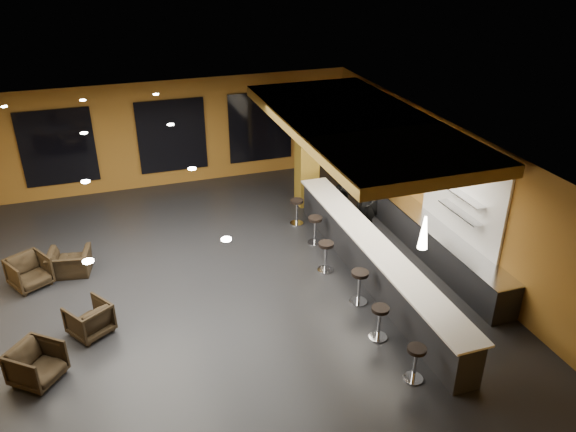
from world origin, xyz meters
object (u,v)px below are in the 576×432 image
object	(u,v)px
armchair_d	(70,263)
bar_stool_2	(359,283)
pendant_2	(328,149)
staff_a	(366,207)
bar_stool_1	(380,318)
bar_stool_3	(326,253)
bar_stool_5	(297,208)
pendant_1	(368,184)
armchair_b	(89,319)
pendant_0	(424,233)
bar_stool_0	(416,359)
bar_counter	(372,262)
armchair_c	(29,272)
column	(307,151)
prep_counter	(433,242)
staff_b	(346,187)
armchair_a	(37,364)
staff_c	(373,186)
bar_stool_4	(315,227)

from	to	relation	value
armchair_d	bar_stool_2	size ratio (longest dim) A/B	1.18
pendant_2	staff_a	distance (m)	1.96
bar_stool_1	bar_stool_3	xyz separation A→B (m)	(-0.07, 2.80, 0.01)
staff_a	bar_stool_5	size ratio (longest dim) A/B	1.97
pendant_1	armchair_b	world-z (taller)	pendant_1
bar_stool_3	pendant_2	bearing A→B (deg)	67.97
pendant_0	bar_stool_0	xyz separation A→B (m)	(-0.76, -1.37, -1.86)
pendant_0	bar_counter	bearing A→B (deg)	90.00
armchair_c	armchair_d	world-z (taller)	armchair_c
staff_a	bar_stool_0	distance (m)	5.98
column	bar_stool_0	world-z (taller)	column
prep_counter	bar_stool_2	distance (m)	2.98
pendant_2	armchair_d	world-z (taller)	pendant_2
armchair_b	bar_stool_3	size ratio (longest dim) A/B	1.00
column	staff_a	size ratio (longest dim) A/B	2.29
armchair_d	bar_stool_2	bearing A→B (deg)	161.63
armchair_c	staff_b	bearing A→B (deg)	-22.52
armchair_a	bar_stool_2	xyz separation A→B (m)	(6.82, 0.37, 0.14)
pendant_2	bar_stool_0	bearing A→B (deg)	-96.81
bar_counter	staff_a	size ratio (longest dim) A/B	5.24
pendant_0	pendant_2	size ratio (longest dim) A/B	1.00
pendant_2	column	bearing A→B (deg)	90.00
pendant_1	bar_stool_0	size ratio (longest dim) A/B	0.92
staff_b	armchair_c	bearing A→B (deg)	168.38
staff_c	staff_b	bearing A→B (deg)	140.40
pendant_1	staff_b	bearing A→B (deg)	74.00
pendant_1	bar_counter	bearing A→B (deg)	-90.00
prep_counter	armchair_a	size ratio (longest dim) A/B	7.11
staff_c	bar_stool_0	xyz separation A→B (m)	(-2.36, -6.62, -0.46)
staff_a	pendant_1	bearing A→B (deg)	-95.03
bar_counter	pendant_2	world-z (taller)	pendant_2
staff_c	pendant_1	bearing A→B (deg)	-135.59
pendant_2	bar_stool_0	distance (m)	6.68
pendant_1	bar_stool_1	xyz separation A→B (m)	(-0.84, -2.55, -1.86)
bar_stool_1	bar_stool_2	xyz separation A→B (m)	(0.15, 1.29, 0.03)
staff_a	armchair_d	bearing A→B (deg)	-160.08
pendant_1	staff_a	distance (m)	2.61
staff_b	bar_stool_2	world-z (taller)	staff_b
bar_counter	bar_stool_5	world-z (taller)	bar_counter
staff_a	bar_stool_2	distance (m)	3.52
staff_c	armchair_a	bearing A→B (deg)	-169.79
bar_counter	prep_counter	xyz separation A→B (m)	(2.00, 0.50, -0.07)
pendant_0	pendant_2	bearing A→B (deg)	90.00
column	bar_stool_3	bearing A→B (deg)	-103.29
armchair_b	bar_stool_4	bearing A→B (deg)	166.21
pendant_2	bar_stool_5	size ratio (longest dim) A/B	0.90
bar_stool_4	staff_c	bearing A→B (deg)	26.18
staff_a	bar_stool_2	bearing A→B (deg)	-95.85
pendant_2	bar_stool_5	distance (m)	2.04
pendant_2	staff_a	size ratio (longest dim) A/B	0.46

